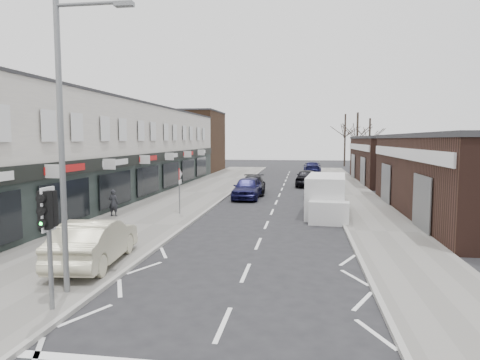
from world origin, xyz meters
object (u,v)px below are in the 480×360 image
at_px(warning_sign, 180,178).
at_px(parked_car_left_b, 253,185).
at_px(pedestrian, 113,203).
at_px(parked_car_left_a, 247,188).
at_px(traffic_light, 48,219).
at_px(white_van, 326,197).
at_px(street_lamp, 67,131).
at_px(sedan_on_pavement, 95,241).
at_px(parked_car_right_b, 307,178).
at_px(parked_car_right_a, 316,190).
at_px(parked_car_right_c, 312,168).

distance_m(warning_sign, parked_car_left_b, 11.15).
distance_m(pedestrian, parked_car_left_a, 10.97).
bearing_deg(traffic_light, white_van, 63.65).
height_order(street_lamp, sedan_on_pavement, street_lamp).
height_order(street_lamp, parked_car_left_b, street_lamp).
bearing_deg(street_lamp, parked_car_left_a, 83.57).
distance_m(street_lamp, parked_car_right_b, 30.57).
relative_size(street_lamp, parked_car_right_b, 1.68).
height_order(parked_car_right_a, parked_car_right_c, parked_car_right_c).
relative_size(street_lamp, parked_car_right_c, 1.51).
distance_m(parked_car_left_b, parked_car_right_c, 21.71).
height_order(street_lamp, parked_car_right_c, street_lamp).
bearing_deg(parked_car_right_a, parked_car_right_b, -85.46).
relative_size(warning_sign, sedan_on_pavement, 0.57).
bearing_deg(sedan_on_pavement, parked_car_right_b, -111.55).
height_order(parked_car_left_a, parked_car_right_c, parked_car_left_a).
height_order(street_lamp, white_van, street_lamp).
relative_size(traffic_light, warning_sign, 1.15).
height_order(warning_sign, sedan_on_pavement, warning_sign).
relative_size(parked_car_left_a, parked_car_right_b, 0.99).
distance_m(traffic_light, parked_car_right_a, 23.60).
bearing_deg(pedestrian, parked_car_right_a, -139.38).
relative_size(white_van, parked_car_right_b, 1.28).
xyz_separation_m(traffic_light, street_lamp, (-0.13, 1.22, 2.20)).
bearing_deg(parked_car_left_b, sedan_on_pavement, -102.05).
xyz_separation_m(pedestrian, parked_car_left_a, (6.36, 8.93, -0.06)).
relative_size(pedestrian, parked_car_left_a, 0.32).
height_order(pedestrian, parked_car_right_b, parked_car_right_b).
relative_size(white_van, pedestrian, 4.08).
height_order(white_van, parked_car_right_a, white_van).
xyz_separation_m(traffic_light, parked_car_left_a, (2.17, 21.56, -1.61)).
height_order(traffic_light, warning_sign, traffic_light).
distance_m(traffic_light, parked_car_right_b, 31.53).
xyz_separation_m(pedestrian, parked_car_left_b, (6.40, 12.03, -0.15)).
xyz_separation_m(white_van, parked_car_left_a, (-5.41, 6.27, -0.29)).
xyz_separation_m(white_van, pedestrian, (-11.77, -2.66, -0.23)).
bearing_deg(pedestrian, street_lamp, 109.65).
height_order(street_lamp, warning_sign, street_lamp).
xyz_separation_m(warning_sign, parked_car_right_c, (8.13, 31.72, -1.43)).
relative_size(parked_car_left_a, parked_car_right_a, 1.20).
bearing_deg(warning_sign, sedan_on_pavement, -90.32).
bearing_deg(street_lamp, parked_car_right_b, 77.19).
bearing_deg(pedestrian, parked_car_left_b, -117.98).
distance_m(warning_sign, sedan_on_pavement, 10.22).
bearing_deg(parked_car_right_b, white_van, 98.46).
relative_size(traffic_light, parked_car_right_c, 0.58).
bearing_deg(sedan_on_pavement, parked_car_left_a, -105.72).
bearing_deg(traffic_light, parked_car_left_b, 84.90).
bearing_deg(parked_car_right_c, warning_sign, 75.71).
bearing_deg(parked_car_left_a, parked_car_right_b, 65.50).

